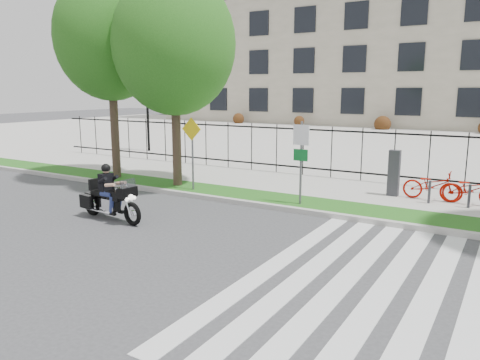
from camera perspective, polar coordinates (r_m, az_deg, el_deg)
The scene contains 14 objects.
ground at distance 10.94m, azimuth -6.23°, elevation -8.15°, with size 120.00×120.00×0.00m, color #3C3C3F.
curb at distance 14.25m, azimuth 3.81°, elevation -3.25°, with size 60.00×0.20×0.15m, color #B0ADA5.
grass_verge at distance 14.99m, azimuth 5.30°, elevation -2.55°, with size 60.00×1.50×0.15m, color #1B5A16.
sidewalk at distance 17.22m, azimuth 8.94°, elevation -0.86°, with size 60.00×3.50×0.15m, color #ACA9A1.
plaza at distance 33.96m, azimuth 20.30°, elevation 4.36°, with size 80.00×34.00×0.10m, color #ACA9A1.
crosswalk_stripes at distance 9.05m, azimuth 19.58°, elevation -12.90°, with size 5.70×8.00×0.01m, color silver, non-canonical shape.
iron_fence at distance 18.65m, azimuth 11.09°, elevation 3.32°, with size 30.00×0.06×2.00m, color black, non-canonical shape.
office_building at distance 53.85m, azimuth 25.31°, elevation 16.81°, with size 60.00×21.90×20.15m.
lamp_post_left at distance 27.25m, azimuth -11.27°, elevation 10.02°, with size 1.06×0.70×4.25m.
street_tree_0 at distance 19.04m, azimuth -15.56°, elevation 16.44°, with size 4.16×4.16×7.77m.
street_tree_1 at distance 16.94m, azimuth -8.04°, elevation 16.05°, with size 4.27×4.27×7.41m.
sign_pole_regulatory at distance 14.05m, azimuth 7.44°, elevation 3.40°, with size 0.50×0.09×2.50m.
sign_pole_warning at distance 16.09m, azimuth -5.86°, elevation 4.40°, with size 0.78×0.09×2.49m.
motorcycle_rider at distance 13.41m, azimuth -15.51°, elevation -2.10°, with size 2.44×0.83×1.89m.
Camera 1 is at (6.31, -8.18, 3.57)m, focal length 35.00 mm.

